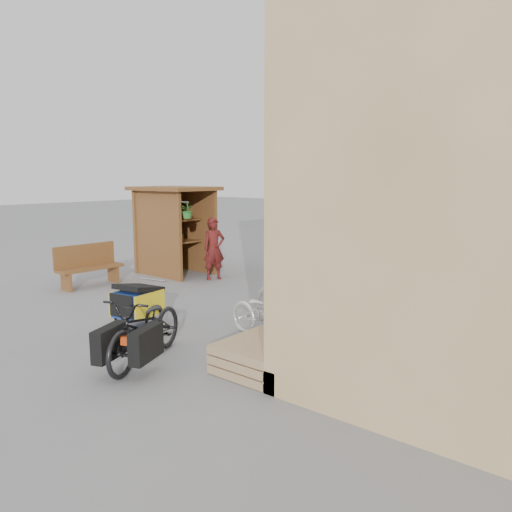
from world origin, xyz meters
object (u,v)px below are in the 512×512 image
Objects in this scene: bike_1 at (296,298)px; bike_7 at (386,270)px; bike_6 at (381,276)px; pallet_stack at (262,355)px; bike_5 at (376,278)px; bike_3 at (335,286)px; bike_4 at (367,282)px; person_kiosk at (214,249)px; shopping_carts at (452,255)px; child_trailer at (137,301)px; bench at (88,265)px; cargo_bike at (145,329)px; bike_0 at (266,315)px; bike_2 at (332,292)px; kiosk at (172,218)px.

bike_7 is at bearing -3.73° from bike_1.
bike_7 is (-0.05, 0.40, 0.07)m from bike_6.
pallet_stack is 4.76m from bike_5.
bike_3 reaches higher than bike_6.
bike_5 is at bearing 18.04° from bike_4.
shopping_carts is at bearing -27.88° from person_kiosk.
child_trailer is at bearing 150.03° from bike_7.
bench is at bearing 117.85° from bike_5.
cargo_bike is 2.03m from bike_0.
bike_3 reaches higher than bike_0.
pallet_stack is 0.78× the size of bike_3.
bike_6 is at bearing -106.98° from shopping_carts.
cargo_bike is at bearing 163.07° from bike_1.
bike_2 is at bearing 17.91° from bench.
pallet_stack is at bearing -12.25° from child_trailer.
bike_2 is 0.31m from bike_3.
bike_7 is at bearing 12.17° from bike_5.
person_kiosk is at bearing 63.59° from bike_2.
kiosk is 0.99× the size of shopping_carts.
child_trailer reaches higher than pallet_stack.
cargo_bike is 1.08× the size of bike_4.
shopping_carts is at bearing 59.47° from child_trailer.
bike_4 reaches higher than bike_5.
bike_1 is at bearing 164.04° from bike_2.
shopping_carts reaches higher than bike_6.
pallet_stack is at bearing -90.00° from shopping_carts.
child_trailer is at bearing 158.45° from bike_4.
bike_6 is at bearing 14.84° from kiosk.
shopping_carts is 1.77× the size of child_trailer.
shopping_carts is 1.22× the size of cargo_bike.
bike_4 reaches higher than bike_3.
person_kiosk is 4.31m from bike_5.
bike_4 is (2.51, 3.98, 0.05)m from child_trailer.
child_trailer is 0.90× the size of bike_7.
kiosk reaches higher than bench.
bench is 1.04× the size of bike_2.
bike_0 is 2.16m from bike_2.
bike_5 reaches higher than bike_2.
kiosk is 1.42× the size of bike_1.
shopping_carts is 1.52× the size of bike_0.
bike_1 reaches higher than pallet_stack.
bike_0 is 4.30m from bike_6.
child_trailer is 0.88× the size of person_kiosk.
pallet_stack is 3.05m from child_trailer.
pallet_stack is at bearing -105.85° from person_kiosk.
bike_0 is at bearing -173.37° from bike_4.
bike_1 reaches higher than bike_0.
person_kiosk reaches higher than bike_2.
bike_0 is 4.71m from bike_7.
bike_1 is at bearing 112.43° from pallet_stack.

